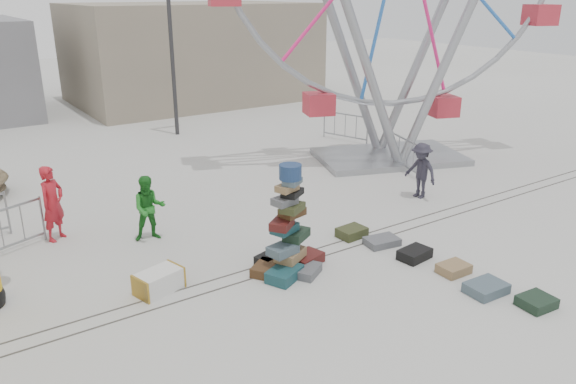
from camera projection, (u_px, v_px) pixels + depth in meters
ground at (298, 281)px, 11.48m from camera, size 90.00×90.00×0.00m
track_line_near at (282, 269)px, 11.95m from camera, size 40.00×0.04×0.01m
track_line_far at (272, 262)px, 12.26m from camera, size 40.00×0.04×0.01m
building_right at (191, 52)px, 29.92m from camera, size 12.00×8.00×5.00m
lamp_post_right at (172, 21)px, 21.74m from camera, size 1.41×0.25×8.00m
suitcase_tower at (288, 241)px, 11.75m from camera, size 1.78×1.55×2.34m
steamer_trunk at (159, 281)px, 11.03m from camera, size 1.02×0.75×0.43m
row_case_0 at (352, 232)px, 13.51m from camera, size 0.71×0.55×0.23m
row_case_1 at (382, 241)px, 13.09m from camera, size 0.84×0.64×0.17m
row_case_2 at (415, 254)px, 12.40m from camera, size 0.77×0.57×0.23m
row_case_3 at (454, 269)px, 11.77m from camera, size 0.65×0.51×0.20m
row_case_4 at (486, 288)px, 11.00m from camera, size 0.81×0.62×0.21m
row_case_5 at (536, 302)px, 10.52m from camera, size 0.67×0.59×0.20m
barricade_dummy_c at (2, 232)px, 12.43m from camera, size 1.90×0.83×1.10m
barricade_wheel_front at (406, 155)px, 18.27m from camera, size 0.69×1.94×1.10m
barricade_wheel_back at (345, 127)px, 22.05m from camera, size 0.71×1.93×1.10m
pedestrian_red at (53, 203)px, 13.12m from camera, size 0.79×0.75×1.82m
pedestrian_green at (149, 208)px, 13.16m from camera, size 0.90×0.78×1.58m
pedestrian_grey at (421, 171)px, 15.88m from camera, size 0.67×1.07×1.60m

